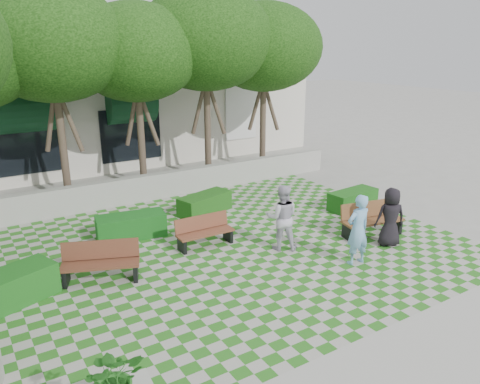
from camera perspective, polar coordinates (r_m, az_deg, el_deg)
ground at (r=11.95m, az=1.82°, el=-8.67°), size 90.00×90.00×0.00m
lawn at (r=12.71m, az=-0.71°, el=-6.95°), size 12.00×12.00×0.00m
sidewalk_south at (r=9.04m, az=19.74°, el=-19.45°), size 16.00×2.00×0.01m
retaining_wall at (r=16.93m, az=-9.96°, el=0.77°), size 15.00×0.36×0.90m
bench_east at (r=13.97m, az=15.72°, el=-3.28°), size 1.91×0.94×0.96m
bench_mid at (r=12.81m, az=-4.37°, el=-4.87°), size 1.59×0.55×0.83m
bench_west at (r=11.43m, az=-16.63°, el=-8.27°), size 1.85×1.20×0.93m
hedge_east at (r=16.08m, az=13.58°, el=-0.91°), size 1.83×0.86×0.62m
hedge_midright at (r=15.25m, az=-4.31°, el=-1.44°), size 1.95×1.19×0.64m
hedge_midleft at (r=13.71m, az=-13.12°, el=-4.05°), size 2.01×1.07×0.67m
hedge_west at (r=11.18m, az=-26.67°, el=-10.63°), size 2.21×1.47×0.72m
person_blue at (r=11.94m, az=14.17°, el=-4.47°), size 0.69×0.47×1.82m
person_dark at (r=13.29m, az=17.86°, el=-2.94°), size 0.94×0.81×1.63m
person_white at (r=12.46m, az=5.13°, el=-3.10°), size 1.10×1.05×1.80m
tree_row at (r=15.38m, az=-17.24°, el=16.48°), size 17.70×13.40×7.41m
building at (r=24.13m, az=-15.48°, el=10.46°), size 18.00×8.92×5.15m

